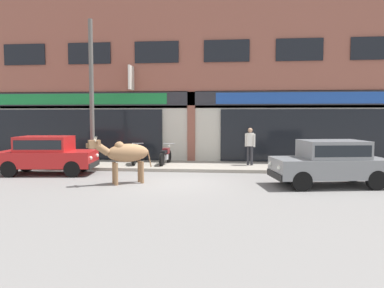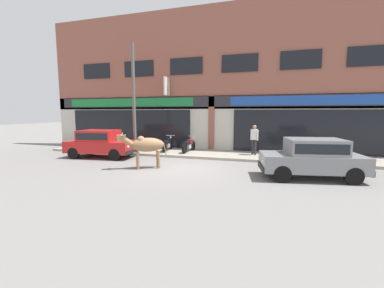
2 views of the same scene
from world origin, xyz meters
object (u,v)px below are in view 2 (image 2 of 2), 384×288
motorcycle_0 (168,144)px  pedestrian (254,137)px  utility_pole (134,99)px  motorcycle_1 (189,145)px  car_0 (312,157)px  car_1 (100,142)px  cow (145,145)px

motorcycle_0 → pedestrian: (4.99, 0.07, 0.60)m
pedestrian → utility_pole: size_ratio=0.27×
motorcycle_1 → motorcycle_0: bearing=179.1°
motorcycle_0 → motorcycle_1: 1.33m
pedestrian → utility_pole: 6.93m
car_0 → motorcycle_0: 8.30m
car_1 → pedestrian: (7.82, 2.55, 0.30)m
pedestrian → car_0: bearing=-59.7°
motorcycle_0 → car_0: bearing=-28.1°
car_1 → motorcycle_1: 4.84m
motorcycle_0 → motorcycle_1: same height
car_0 → motorcycle_1: car_0 is taller
car_0 → motorcycle_0: size_ratio=2.09×
car_1 → car_0: bearing=-8.0°
car_1 → utility_pole: utility_pole is taller
motorcycle_1 → utility_pole: utility_pole is taller
motorcycle_0 → motorcycle_1: size_ratio=1.00×
cow → motorcycle_0: cow is taller
utility_pole → cow: bearing=-53.4°
cow → car_0: 6.60m
car_0 → motorcycle_0: bearing=151.9°
motorcycle_1 → cow: bearing=-98.3°
car_0 → motorcycle_1: bearing=147.0°
car_0 → pedestrian: size_ratio=2.37×
cow → pedestrian: bearing=44.8°
car_1 → utility_pole: 2.99m
cow → utility_pole: size_ratio=0.32×
car_1 → utility_pole: (1.30, 1.35, 2.33)m
car_0 → motorcycle_0: car_0 is taller
car_1 → motorcycle_0: (2.83, 2.48, -0.30)m
car_1 → motorcycle_1: car_1 is taller
car_0 → utility_pole: (-8.84, 2.77, 2.33)m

